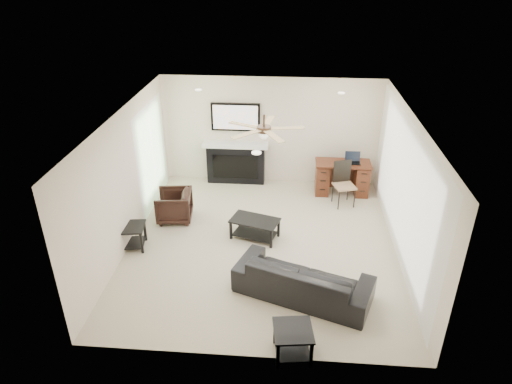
# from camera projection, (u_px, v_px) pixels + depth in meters

# --- Properties ---
(room_shell) EXTENTS (5.50, 5.54, 2.52)m
(room_shell) POSITION_uv_depth(u_px,v_px,m) (274.00, 161.00, 7.93)
(room_shell) COLOR #BEB299
(room_shell) RESTS_ON ground
(sofa) EXTENTS (2.31, 1.53, 0.63)m
(sofa) POSITION_uv_depth(u_px,v_px,m) (303.00, 279.00, 7.21)
(sofa) COLOR black
(sofa) RESTS_ON ground
(armchair) EXTENTS (0.77, 0.75, 0.64)m
(armchair) POSITION_uv_depth(u_px,v_px,m) (174.00, 206.00, 9.29)
(armchair) COLOR black
(armchair) RESTS_ON ground
(coffee_table) EXTENTS (1.01, 0.75, 0.40)m
(coffee_table) POSITION_uv_depth(u_px,v_px,m) (255.00, 229.00, 8.74)
(coffee_table) COLOR black
(coffee_table) RESTS_ON ground
(end_table_near) EXTENTS (0.58, 0.58, 0.45)m
(end_table_near) POSITION_uv_depth(u_px,v_px,m) (293.00, 342.00, 6.16)
(end_table_near) COLOR black
(end_table_near) RESTS_ON ground
(end_table_left) EXTENTS (0.57, 0.57, 0.45)m
(end_table_left) POSITION_uv_depth(u_px,v_px,m) (132.00, 237.00, 8.45)
(end_table_left) COLOR black
(end_table_left) RESTS_ON ground
(fireplace_unit) EXTENTS (1.52, 0.34, 1.91)m
(fireplace_unit) POSITION_uv_depth(u_px,v_px,m) (235.00, 145.00, 10.55)
(fireplace_unit) COLOR black
(fireplace_unit) RESTS_ON ground
(desk) EXTENTS (1.22, 0.56, 0.76)m
(desk) POSITION_uv_depth(u_px,v_px,m) (342.00, 178.00, 10.30)
(desk) COLOR #39180E
(desk) RESTS_ON ground
(desk_chair) EXTENTS (0.53, 0.55, 0.97)m
(desk_chair) POSITION_uv_depth(u_px,v_px,m) (344.00, 185.00, 9.77)
(desk_chair) COLOR black
(desk_chair) RESTS_ON ground
(laptop) EXTENTS (0.33, 0.24, 0.23)m
(laptop) POSITION_uv_depth(u_px,v_px,m) (353.00, 158.00, 10.04)
(laptop) COLOR black
(laptop) RESTS_ON desk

